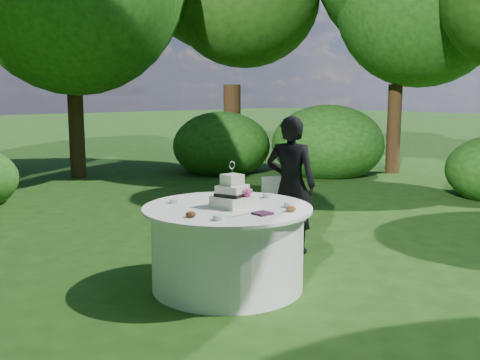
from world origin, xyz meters
The scene contains 9 objects.
ground centered at (0.00, 0.00, 0.00)m, with size 80.00×80.00×0.00m, color #18380F.
napkins centered at (0.02, -0.46, 0.78)m, with size 0.14×0.14×0.02m, color #441D39.
feather_plume centered at (-0.17, -0.35, 0.78)m, with size 0.48×0.07×0.01m, color white.
guest centered at (1.28, 0.47, 0.77)m, with size 0.57×0.37×1.55m, color black.
table centered at (0.00, 0.00, 0.39)m, with size 1.56×1.56×0.77m.
cake centered at (0.03, -0.04, 0.88)m, with size 0.34×0.34×0.42m.
chair centered at (1.14, 0.48, 0.51)m, with size 0.50×0.50×0.87m.
votives centered at (0.17, 0.04, 0.79)m, with size 1.06×0.94×0.04m.
petal_cups centered at (0.04, -0.07, 0.79)m, with size 0.94×1.10×0.05m.
Camera 1 is at (-3.13, -3.95, 1.82)m, focal length 42.00 mm.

